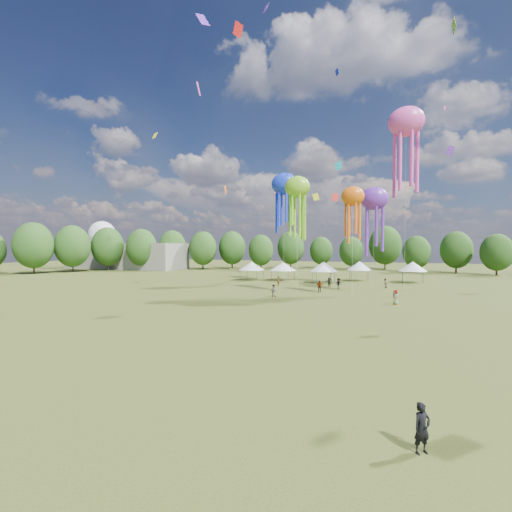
% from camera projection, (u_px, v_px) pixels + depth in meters
% --- Properties ---
extents(ground, '(300.00, 300.00, 0.00)m').
position_uv_depth(ground, '(206.00, 391.00, 16.24)').
color(ground, '#384416').
rests_on(ground, ground).
extents(observer_main, '(0.72, 0.70, 1.67)m').
position_uv_depth(observer_main, '(422.00, 428.00, 11.34)').
color(observer_main, black).
rests_on(observer_main, ground).
extents(spectator_near, '(0.85, 0.66, 1.73)m').
position_uv_depth(spectator_near, '(273.00, 291.00, 47.04)').
color(spectator_near, gray).
rests_on(spectator_near, ground).
extents(spectators_far, '(20.06, 28.72, 1.78)m').
position_uv_depth(spectators_far, '(341.00, 283.00, 56.67)').
color(spectators_far, gray).
rests_on(spectators_far, ground).
extents(festival_tents, '(35.96, 12.41, 4.09)m').
position_uv_depth(festival_tents, '(324.00, 266.00, 68.78)').
color(festival_tents, '#47474C').
rests_on(festival_tents, ground).
extents(show_kites, '(25.93, 17.70, 27.98)m').
position_uv_depth(show_kites, '(345.00, 180.00, 54.51)').
color(show_kites, '#7ECD21').
rests_on(show_kites, ground).
extents(small_kites, '(69.75, 55.05, 44.47)m').
position_uv_depth(small_kites, '(345.00, 90.00, 55.13)').
color(small_kites, '#7ECD21').
rests_on(small_kites, ground).
extents(treeline, '(201.57, 95.24, 13.43)m').
position_uv_depth(treeline, '(337.00, 248.00, 75.38)').
color(treeline, '#38281C').
rests_on(treeline, ground).
extents(hangar, '(40.00, 12.00, 8.00)m').
position_uv_depth(hangar, '(125.00, 256.00, 110.02)').
color(hangar, gray).
rests_on(hangar, ground).
extents(radome, '(9.00, 9.00, 16.00)m').
position_uv_depth(radome, '(102.00, 238.00, 121.48)').
color(radome, white).
rests_on(radome, ground).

